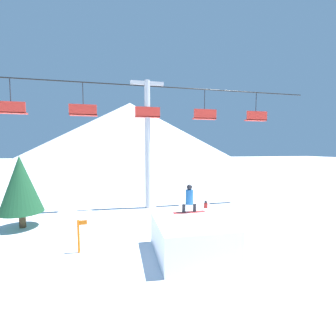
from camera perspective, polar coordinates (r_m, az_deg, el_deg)
ground_plane at (r=9.91m, az=15.06°, el=-21.86°), size 220.00×220.00×0.00m
mountain_ridge at (r=86.20m, az=-9.58°, el=8.96°), size 79.76×79.76×21.40m
snow_ramp at (r=9.89m, az=5.95°, el=-17.08°), size 2.96×3.24×1.47m
snowboarder at (r=10.56m, az=5.44°, el=-7.78°), size 1.51×0.36×1.33m
chairlift at (r=16.71m, az=-5.22°, el=9.85°), size 25.94×0.44×9.35m
pine_tree_near at (r=14.96m, az=-33.37°, el=-3.53°), size 2.27×2.27×4.07m
trail_marker at (r=10.65m, az=-21.68°, el=-15.57°), size 0.41×0.10×1.43m
distant_skier at (r=14.43m, az=9.54°, el=-10.31°), size 0.24×0.24×1.23m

